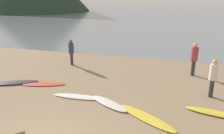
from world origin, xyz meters
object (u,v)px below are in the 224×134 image
object	(u,v)px
surfboard_1	(44,84)
person_1	(71,50)
person_0	(194,57)
surfboard_3	(109,103)
surfboard_4	(146,117)
person_2	(213,75)
surfboard_0	(15,83)
surfboard_2	(78,97)
surfboard_5	(215,113)

from	to	relation	value
surfboard_1	person_1	size ratio (longest dim) A/B	1.28
person_0	surfboard_3	bearing A→B (deg)	132.97
surfboard_4	person_2	bearing A→B (deg)	79.38
surfboard_3	surfboard_0	bearing A→B (deg)	-158.71
person_0	surfboard_2	bearing A→B (deg)	121.15
surfboard_0	surfboard_5	world-z (taller)	surfboard_5
surfboard_0	person_0	world-z (taller)	person_0
person_2	person_0	bearing A→B (deg)	39.16
surfboard_0	surfboard_3	world-z (taller)	surfboard_3
surfboard_2	person_2	distance (m)	5.83
surfboard_0	surfboard_1	size ratio (longest dim) A/B	1.13
surfboard_3	person_2	xyz separation A→B (m)	(4.02, 1.94, 0.95)
person_1	surfboard_1	bearing A→B (deg)	169.65
surfboard_2	person_0	world-z (taller)	person_0
surfboard_1	surfboard_5	bearing A→B (deg)	-23.30
surfboard_2	person_2	xyz separation A→B (m)	(5.50, 1.68, 0.96)
surfboard_4	person_2	size ratio (longest dim) A/B	1.51
person_0	person_2	world-z (taller)	person_0
person_1	person_2	xyz separation A→B (m)	(7.87, -2.58, 0.05)
surfboard_2	surfboard_3	world-z (taller)	surfboard_3
surfboard_5	surfboard_3	bearing A→B (deg)	-164.53
surfboard_2	surfboard_1	bearing A→B (deg)	155.74
surfboard_3	surfboard_5	world-z (taller)	same
surfboard_1	surfboard_3	world-z (taller)	surfboard_3
surfboard_1	surfboard_4	bearing A→B (deg)	-36.07
surfboard_2	person_2	bearing A→B (deg)	13.72
surfboard_3	person_1	bearing A→B (deg)	160.72
surfboard_2	person_1	size ratio (longest dim) A/B	1.39
surfboard_2	surfboard_3	bearing A→B (deg)	-13.07
person_0	person_1	bearing A→B (deg)	80.08
surfboard_4	person_0	distance (m)	5.66
person_0	person_1	xyz separation A→B (m)	(-7.24, -0.09, -0.12)
surfboard_0	surfboard_4	distance (m)	6.96
surfboard_2	surfboard_5	xyz separation A→B (m)	(5.48, 0.10, 0.01)
person_1	person_2	distance (m)	8.28
surfboard_5	person_0	distance (m)	4.43
surfboard_0	surfboard_2	bearing A→B (deg)	-35.91
surfboard_3	surfboard_5	bearing A→B (deg)	35.38
surfboard_1	person_2	size ratio (longest dim) A/B	1.22
surfboard_5	person_0	size ratio (longest dim) A/B	1.15
surfboard_1	person_1	xyz separation A→B (m)	(-0.14, 3.42, 0.92)
surfboard_0	surfboard_1	bearing A→B (deg)	-16.77
surfboard_5	surfboard_1	bearing A→B (deg)	-175.15
surfboard_4	person_1	xyz separation A→B (m)	(-5.44, 5.17, 0.92)
surfboard_5	person_1	world-z (taller)	person_1
person_0	person_2	xyz separation A→B (m)	(0.62, -2.68, -0.07)
person_1	person_2	world-z (taller)	person_2
surfboard_0	person_0	size ratio (longest dim) A/B	1.29
surfboard_1	surfboard_4	distance (m)	5.57
surfboard_5	person_0	xyz separation A→B (m)	(-0.60, 4.27, 1.02)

